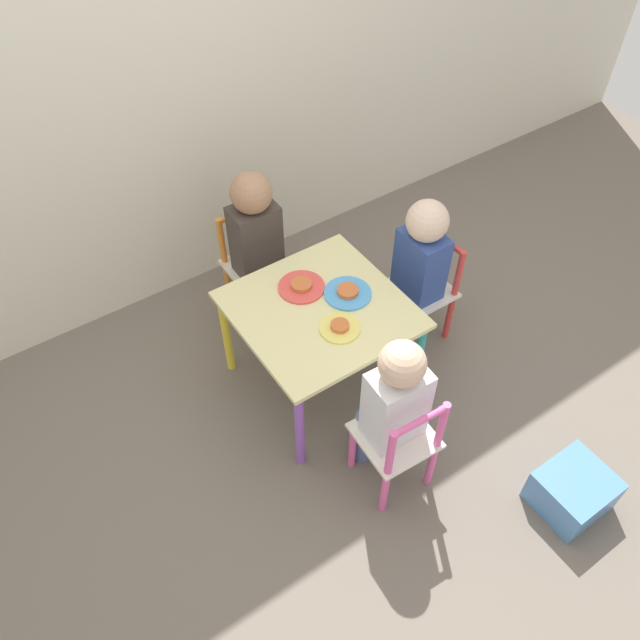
% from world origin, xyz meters
% --- Properties ---
extents(ground_plane, '(6.00, 6.00, 0.00)m').
position_xyz_m(ground_plane, '(0.00, 0.00, 0.00)').
color(ground_plane, '#6B6056').
extents(house_wall, '(6.00, 0.06, 2.60)m').
position_xyz_m(house_wall, '(0.00, 0.93, 1.30)').
color(house_wall, beige).
rests_on(house_wall, ground_plane).
extents(kids_table, '(0.63, 0.63, 0.46)m').
position_xyz_m(kids_table, '(0.00, 0.00, 0.40)').
color(kids_table, beige).
rests_on(kids_table, ground_plane).
extents(chair_pink, '(0.27, 0.27, 0.52)m').
position_xyz_m(chair_pink, '(-0.03, -0.55, 0.26)').
color(chair_pink, silver).
rests_on(chair_pink, ground_plane).
extents(chair_red, '(0.26, 0.26, 0.52)m').
position_xyz_m(chair_red, '(0.55, -0.01, 0.26)').
color(chair_red, silver).
rests_on(chair_red, ground_plane).
extents(chair_orange, '(0.26, 0.26, 0.52)m').
position_xyz_m(chair_orange, '(0.01, 0.55, 0.26)').
color(chair_orange, silver).
rests_on(chair_orange, ground_plane).
extents(child_front, '(0.21, 0.22, 0.74)m').
position_xyz_m(child_front, '(-0.03, -0.48, 0.44)').
color(child_front, '#4C608E').
rests_on(child_front, ground_plane).
extents(child_right, '(0.22, 0.20, 0.75)m').
position_xyz_m(child_right, '(0.49, -0.01, 0.46)').
color(child_right, '#4C608E').
rests_on(child_right, ground_plane).
extents(child_back, '(0.20, 0.22, 0.78)m').
position_xyz_m(child_back, '(0.01, 0.49, 0.47)').
color(child_back, '#7A6B5B').
rests_on(child_back, ground_plane).
extents(plate_front, '(0.15, 0.15, 0.03)m').
position_xyz_m(plate_front, '(-0.00, -0.13, 0.47)').
color(plate_front, '#EADB66').
rests_on(plate_front, kids_table).
extents(plate_right, '(0.19, 0.19, 0.03)m').
position_xyz_m(plate_right, '(0.13, 0.00, 0.47)').
color(plate_right, '#4C9EE0').
rests_on(plate_right, kids_table).
extents(plate_back, '(0.19, 0.19, 0.03)m').
position_xyz_m(plate_back, '(0.00, 0.13, 0.47)').
color(plate_back, '#E54C47').
rests_on(plate_back, kids_table).
extents(storage_bin, '(0.26, 0.23, 0.17)m').
position_xyz_m(storage_bin, '(0.45, -0.99, 0.08)').
color(storage_bin, '#4C7FB7').
rests_on(storage_bin, ground_plane).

